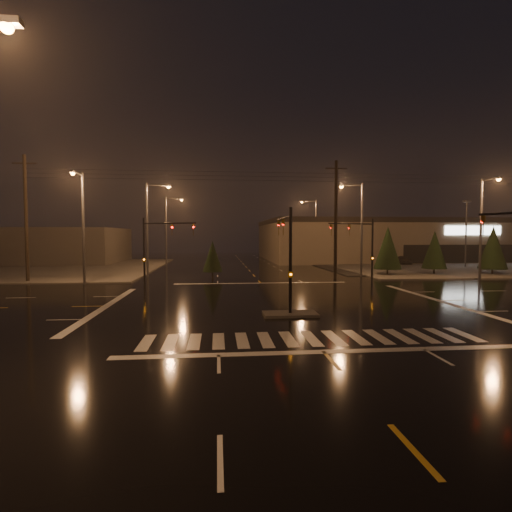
# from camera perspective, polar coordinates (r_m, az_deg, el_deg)

# --- Properties ---
(ground) EXTENTS (140.00, 140.00, 0.00)m
(ground) POSITION_cam_1_polar(r_m,az_deg,el_deg) (26.41, 3.32, -6.74)
(ground) COLOR black
(ground) RESTS_ON ground
(sidewalk_ne) EXTENTS (36.00, 36.00, 0.12)m
(sidewalk_ne) POSITION_cam_1_polar(r_m,az_deg,el_deg) (65.44, 25.78, -1.16)
(sidewalk_ne) COLOR #45423D
(sidewalk_ne) RESTS_ON ground
(sidewalk_nw) EXTENTS (36.00, 36.00, 0.12)m
(sidewalk_nw) POSITION_cam_1_polar(r_m,az_deg,el_deg) (61.62, -30.49, -1.52)
(sidewalk_nw) COLOR #45423D
(sidewalk_nw) RESTS_ON ground
(median_island) EXTENTS (3.00, 1.60, 0.15)m
(median_island) POSITION_cam_1_polar(r_m,az_deg,el_deg) (22.52, 4.91, -8.26)
(median_island) COLOR #45423D
(median_island) RESTS_ON ground
(crosswalk) EXTENTS (15.00, 2.60, 0.01)m
(crosswalk) POSITION_cam_1_polar(r_m,az_deg,el_deg) (17.76, 7.91, -11.57)
(crosswalk) COLOR beige
(crosswalk) RESTS_ON ground
(stop_bar_near) EXTENTS (16.00, 0.50, 0.01)m
(stop_bar_near) POSITION_cam_1_polar(r_m,az_deg,el_deg) (15.90, 9.64, -13.34)
(stop_bar_near) COLOR beige
(stop_bar_near) RESTS_ON ground
(stop_bar_far) EXTENTS (16.00, 0.50, 0.01)m
(stop_bar_far) POSITION_cam_1_polar(r_m,az_deg,el_deg) (37.20, 0.69, -3.89)
(stop_bar_far) COLOR beige
(stop_bar_far) RESTS_ON ground
(parking_lot) EXTENTS (50.00, 24.00, 0.08)m
(parking_lot) POSITION_cam_1_polar(r_m,az_deg,el_deg) (66.55, 30.36, -1.23)
(parking_lot) COLOR black
(parking_lot) RESTS_ON ground
(retail_building) EXTENTS (60.20, 28.30, 7.20)m
(retail_building) POSITION_cam_1_polar(r_m,az_deg,el_deg) (81.64, 23.00, 2.32)
(retail_building) COLOR #766A54
(retail_building) RESTS_ON ground
(commercial_block) EXTENTS (30.00, 18.00, 5.60)m
(commercial_block) POSITION_cam_1_polar(r_m,az_deg,el_deg) (74.47, -30.16, 1.31)
(commercial_block) COLOR #45403D
(commercial_block) RESTS_ON ground
(signal_mast_median) EXTENTS (0.25, 4.59, 6.00)m
(signal_mast_median) POSITION_cam_1_polar(r_m,az_deg,el_deg) (23.01, 4.53, 1.21)
(signal_mast_median) COLOR black
(signal_mast_median) RESTS_ON ground
(signal_mast_ne) EXTENTS (4.84, 1.86, 6.00)m
(signal_mast_ne) POSITION_cam_1_polar(r_m,az_deg,el_deg) (38.32, 15.11, 1.89)
(signal_mast_ne) COLOR black
(signal_mast_ne) RESTS_ON ground
(signal_mast_nw) EXTENTS (4.84, 1.86, 6.00)m
(signal_mast_nw) POSITION_cam_1_polar(r_m,az_deg,el_deg) (36.27, -14.25, 1.84)
(signal_mast_nw) COLOR black
(signal_mast_nw) RESTS_ON ground
(streetlight_1) EXTENTS (2.77, 0.32, 10.00)m
(streetlight_1) POSITION_cam_1_polar(r_m,az_deg,el_deg) (44.31, -14.91, 4.63)
(streetlight_1) COLOR #38383A
(streetlight_1) RESTS_ON ground
(streetlight_2) EXTENTS (2.77, 0.32, 10.00)m
(streetlight_2) POSITION_cam_1_polar(r_m,az_deg,el_deg) (60.15, -12.44, 4.20)
(streetlight_2) COLOR #38383A
(streetlight_2) RESTS_ON ground
(streetlight_3) EXTENTS (2.77, 0.32, 10.00)m
(streetlight_3) POSITION_cam_1_polar(r_m,az_deg,el_deg) (44.42, 14.51, 4.63)
(streetlight_3) COLOR #38383A
(streetlight_3) RESTS_ON ground
(streetlight_4) EXTENTS (2.77, 0.32, 10.00)m
(streetlight_4) POSITION_cam_1_polar(r_m,az_deg,el_deg) (63.58, 8.29, 4.17)
(streetlight_4) COLOR #38383A
(streetlight_4) RESTS_ON ground
(streetlight_5) EXTENTS (0.32, 2.77, 10.00)m
(streetlight_5) POSITION_cam_1_polar(r_m,az_deg,el_deg) (38.81, -23.61, 4.72)
(streetlight_5) COLOR #38383A
(streetlight_5) RESTS_ON ground
(streetlight_6) EXTENTS (0.32, 2.77, 10.00)m
(streetlight_6) POSITION_cam_1_polar(r_m,az_deg,el_deg) (45.18, 29.71, 4.30)
(streetlight_6) COLOR #38383A
(streetlight_6) RESTS_ON ground
(utility_pole_0) EXTENTS (2.20, 0.32, 12.00)m
(utility_pole_0) POSITION_cam_1_polar(r_m,az_deg,el_deg) (43.62, -30.01, 4.79)
(utility_pole_0) COLOR black
(utility_pole_0) RESTS_ON ground
(utility_pole_1) EXTENTS (2.20, 0.32, 12.00)m
(utility_pole_1) POSITION_cam_1_polar(r_m,az_deg,el_deg) (41.53, 11.32, 5.24)
(utility_pole_1) COLOR black
(utility_pole_1) RESTS_ON ground
(conifer_0) EXTENTS (3.02, 3.02, 5.42)m
(conifer_0) POSITION_cam_1_polar(r_m,az_deg,el_deg) (46.92, 18.31, 1.13)
(conifer_0) COLOR black
(conifer_0) RESTS_ON ground
(conifer_1) EXTENTS (2.73, 2.73, 4.97)m
(conifer_1) POSITION_cam_1_polar(r_m,az_deg,el_deg) (49.37, 24.14, 0.84)
(conifer_1) COLOR black
(conifer_1) RESTS_ON ground
(conifer_2) EXTENTS (3.06, 3.06, 5.49)m
(conifer_2) POSITION_cam_1_polar(r_m,az_deg,el_deg) (51.97, 30.76, 1.06)
(conifer_2) COLOR black
(conifer_2) RESTS_ON ground
(conifer_3) EXTENTS (2.04, 2.04, 3.89)m
(conifer_3) POSITION_cam_1_polar(r_m,az_deg,el_deg) (41.28, -6.23, -0.04)
(conifer_3) COLOR black
(conifer_3) RESTS_ON ground
(car_parked) EXTENTS (1.72, 4.18, 1.42)m
(car_parked) POSITION_cam_1_polar(r_m,az_deg,el_deg) (64.05, 20.12, -0.55)
(car_parked) COLOR black
(car_parked) RESTS_ON ground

